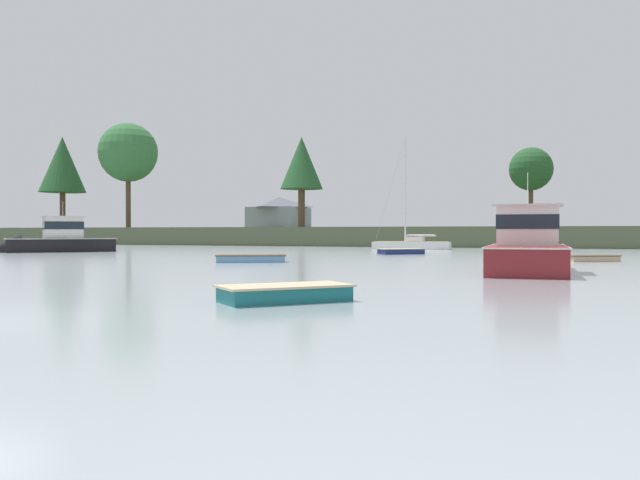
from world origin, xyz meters
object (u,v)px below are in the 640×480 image
(dinghy_navy, at_px, (401,252))
(mooring_buoy_green, at_px, (46,246))
(cruiser_maroon, at_px, (528,257))
(dinghy_sand, at_px, (591,259))
(cruiser_black, at_px, (50,244))
(dinghy_teal, at_px, (285,296))
(sailboat_white, at_px, (411,247))
(dinghy_skyblue, at_px, (251,260))
(mooring_buoy_orange, at_px, (531,252))

(dinghy_navy, height_order, mooring_buoy_green, dinghy_navy)
(cruiser_maroon, distance_m, dinghy_sand, 10.09)
(cruiser_black, relative_size, dinghy_teal, 2.80)
(sailboat_white, distance_m, cruiser_black, 29.54)
(cruiser_maroon, xyz_separation_m, dinghy_sand, (2.45, 9.78, -0.43))
(dinghy_skyblue, distance_m, dinghy_navy, 14.97)
(mooring_buoy_orange, bearing_deg, dinghy_teal, -94.10)
(cruiser_maroon, distance_m, cruiser_black, 37.66)
(dinghy_navy, bearing_deg, sailboat_white, 100.37)
(dinghy_sand, bearing_deg, sailboat_white, 125.45)
(dinghy_navy, bearing_deg, dinghy_sand, -31.72)
(dinghy_navy, height_order, mooring_buoy_orange, dinghy_navy)
(dinghy_skyblue, bearing_deg, sailboat_white, 86.28)
(dinghy_skyblue, distance_m, sailboat_white, 27.09)
(dinghy_skyblue, xyz_separation_m, dinghy_navy, (4.07, 14.41, 0.01))
(dinghy_navy, bearing_deg, cruiser_maroon, -61.09)
(dinghy_skyblue, bearing_deg, mooring_buoy_green, 146.78)
(dinghy_skyblue, xyz_separation_m, mooring_buoy_green, (-35.88, 23.50, -0.06))
(cruiser_black, bearing_deg, dinghy_sand, -3.79)
(cruiser_black, distance_m, dinghy_navy, 26.58)
(dinghy_teal, distance_m, mooring_buoy_green, 60.50)
(dinghy_skyblue, bearing_deg, mooring_buoy_orange, 59.84)
(dinghy_teal, height_order, mooring_buoy_orange, dinghy_teal)
(dinghy_teal, bearing_deg, dinghy_skyblue, 119.61)
(cruiser_maroon, distance_m, dinghy_navy, 19.60)
(dinghy_sand, bearing_deg, mooring_buoy_green, 162.39)
(sailboat_white, distance_m, dinghy_sand, 24.54)
(dinghy_teal, relative_size, mooring_buoy_orange, 7.67)
(mooring_buoy_orange, xyz_separation_m, mooring_buoy_green, (-47.99, 2.66, 0.01))
(cruiser_maroon, bearing_deg, dinghy_skyblue, 168.54)
(dinghy_navy, bearing_deg, mooring_buoy_orange, 38.64)
(mooring_buoy_orange, bearing_deg, dinghy_sand, -74.30)
(dinghy_sand, bearing_deg, dinghy_teal, -105.52)
(cruiser_maroon, bearing_deg, dinghy_sand, 75.95)
(sailboat_white, bearing_deg, dinghy_teal, -80.02)
(cruiser_maroon, xyz_separation_m, cruiser_black, (-35.60, 12.30, 0.08))
(dinghy_teal, distance_m, dinghy_navy, 31.46)
(dinghy_sand, distance_m, mooring_buoy_green, 54.42)
(dinghy_teal, relative_size, dinghy_sand, 1.03)
(sailboat_white, xyz_separation_m, cruiser_black, (-23.81, -17.48, 0.40))
(sailboat_white, relative_size, mooring_buoy_green, 22.64)
(cruiser_maroon, distance_m, mooring_buoy_orange, 23.63)
(cruiser_maroon, height_order, dinghy_teal, cruiser_maroon)
(cruiser_black, bearing_deg, cruiser_maroon, -19.06)
(dinghy_sand, bearing_deg, dinghy_skyblue, -156.25)
(mooring_buoy_green, bearing_deg, dinghy_navy, -12.82)
(mooring_buoy_orange, bearing_deg, dinghy_navy, -141.36)
(mooring_buoy_green, bearing_deg, dinghy_skyblue, -33.22)
(cruiser_black, xyz_separation_m, mooring_buoy_green, (-13.82, 13.94, -0.55))
(cruiser_black, height_order, dinghy_teal, cruiser_black)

